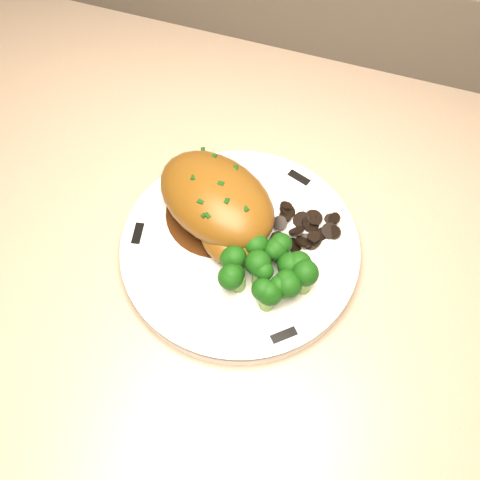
% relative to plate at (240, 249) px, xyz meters
% --- Properties ---
extents(plate, '(0.25, 0.25, 0.02)m').
position_rel_plate_xyz_m(plate, '(0.00, 0.00, 0.00)').
color(plate, white).
rests_on(plate, counter).
extents(rim_accent_0, '(0.03, 0.02, 0.00)m').
position_rel_plate_xyz_m(rim_accent_0, '(0.03, 0.10, 0.01)').
color(rim_accent_0, black).
rests_on(rim_accent_0, plate).
extents(rim_accent_1, '(0.01, 0.03, 0.00)m').
position_rel_plate_xyz_m(rim_accent_1, '(-0.10, -0.02, 0.01)').
color(rim_accent_1, black).
rests_on(rim_accent_1, plate).
extents(rim_accent_2, '(0.02, 0.02, 0.00)m').
position_rel_plate_xyz_m(rim_accent_2, '(0.07, -0.08, 0.01)').
color(rim_accent_2, black).
rests_on(rim_accent_2, plate).
extents(gravy_pool, '(0.11, 0.11, 0.00)m').
position_rel_plate_xyz_m(gravy_pool, '(-0.03, 0.03, 0.01)').
color(gravy_pool, '#3A1C0A').
rests_on(gravy_pool, plate).
extents(chicken_breast, '(0.16, 0.14, 0.05)m').
position_rel_plate_xyz_m(chicken_breast, '(-0.03, 0.02, 0.03)').
color(chicken_breast, brown).
rests_on(chicken_breast, plate).
extents(mushroom_pile, '(0.07, 0.05, 0.02)m').
position_rel_plate_xyz_m(mushroom_pile, '(0.05, 0.03, 0.01)').
color(mushroom_pile, black).
rests_on(mushroom_pile, plate).
extents(broccoli_florets, '(0.09, 0.07, 0.03)m').
position_rel_plate_xyz_m(broccoli_florets, '(0.04, -0.03, 0.03)').
color(broccoli_florets, olive).
rests_on(broccoli_florets, plate).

